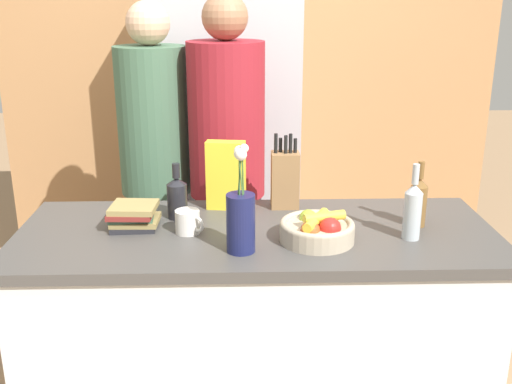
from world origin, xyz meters
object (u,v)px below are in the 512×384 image
at_px(bottle_vinegar, 418,201).
at_px(book_stack, 133,216).
at_px(refrigerator, 231,135).
at_px(flower_vase, 241,217).
at_px(bottle_oil, 413,210).
at_px(cereal_box, 226,175).
at_px(person_at_sink, 156,163).
at_px(person_in_blue, 227,164).
at_px(bottle_wine, 177,197).
at_px(fruit_bowl, 317,229).
at_px(coffee_mug, 188,222).
at_px(knife_block, 285,179).

bearing_deg(bottle_vinegar, book_stack, 179.44).
xyz_separation_m(refrigerator, flower_vase, (0.05, -1.44, 0.05)).
height_order(book_stack, bottle_oil, bottle_oil).
bearing_deg(cereal_box, refrigerator, 89.45).
distance_m(person_at_sink, person_in_blue, 0.35).
bearing_deg(bottle_oil, person_at_sink, 141.68).
xyz_separation_m(book_stack, bottle_wine, (0.15, 0.10, 0.04)).
relative_size(cereal_box, person_in_blue, 0.16).
bearing_deg(fruit_bowl, bottle_vinegar, 19.45).
bearing_deg(coffee_mug, bottle_vinegar, 3.15).
bearing_deg(bottle_vinegar, bottle_oil, -114.72).
bearing_deg(coffee_mug, cereal_box, 62.80).
xyz_separation_m(bottle_oil, person_at_sink, (-1.00, 0.79, -0.04)).
bearing_deg(refrigerator, knife_block, -77.32).
bearing_deg(flower_vase, refrigerator, 91.85).
distance_m(bottle_vinegar, bottle_wine, 0.90).
distance_m(fruit_bowl, flower_vase, 0.29).
distance_m(knife_block, bottle_wine, 0.44).
bearing_deg(book_stack, bottle_vinegar, -0.56).
bearing_deg(fruit_bowl, bottle_wine, 154.07).
bearing_deg(flower_vase, book_stack, 150.37).
bearing_deg(person_at_sink, bottle_oil, -49.15).
bearing_deg(cereal_box, book_stack, -149.20).
height_order(bottle_wine, person_in_blue, person_in_blue).
distance_m(refrigerator, cereal_box, 1.02).
relative_size(flower_vase, book_stack, 2.02).
bearing_deg(book_stack, coffee_mug, -15.45).
bearing_deg(book_stack, refrigerator, 74.10).
distance_m(refrigerator, flower_vase, 1.45).
bearing_deg(person_in_blue, knife_block, -75.05).
height_order(flower_vase, bottle_oil, flower_vase).
bearing_deg(bottle_vinegar, fruit_bowl, -160.55).
height_order(refrigerator, bottle_vinegar, refrigerator).
relative_size(knife_block, bottle_wine, 1.40).
bearing_deg(fruit_bowl, knife_block, 103.37).
height_order(flower_vase, coffee_mug, flower_vase).
distance_m(bottle_oil, bottle_vinegar, 0.13).
relative_size(refrigerator, knife_block, 6.24).
bearing_deg(person_at_sink, book_stack, -100.61).
height_order(bottle_vinegar, bottle_wine, bottle_vinegar).
distance_m(flower_vase, cereal_box, 0.43).
xyz_separation_m(refrigerator, bottle_oil, (0.65, -1.35, 0.04)).
bearing_deg(bottle_oil, book_stack, 172.44).
distance_m(knife_block, flower_vase, 0.47).
xyz_separation_m(coffee_mug, bottle_oil, (0.79, -0.08, 0.06)).
bearing_deg(coffee_mug, person_in_blue, 78.09).
distance_m(bottle_oil, person_at_sink, 1.27).
bearing_deg(bottle_wine, person_in_blue, 68.46).
distance_m(fruit_bowl, book_stack, 0.68).
xyz_separation_m(knife_block, book_stack, (-0.57, -0.21, -0.07)).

